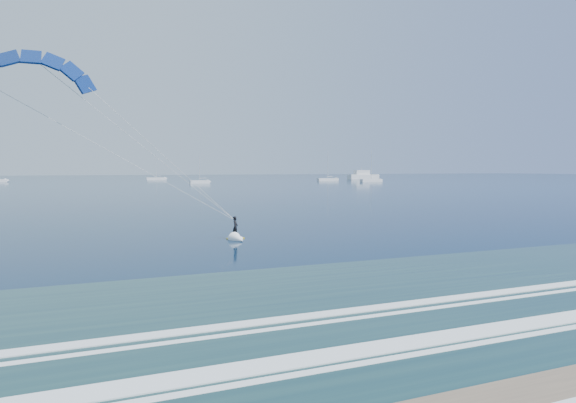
% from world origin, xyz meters
% --- Properties ---
extents(kitesurfer_rig, '(20.27, 5.74, 14.28)m').
position_xyz_m(kitesurfer_rig, '(-10.35, 29.88, 7.36)').
color(kitesurfer_rig, gold).
rests_on(kitesurfer_rig, ground).
extents(motor_yacht, '(17.08, 4.55, 6.78)m').
position_xyz_m(motor_yacht, '(128.06, 227.82, 1.86)').
color(motor_yacht, white).
rests_on(motor_yacht, ground).
extents(sailboat_3, '(7.42, 2.40, 10.48)m').
position_xyz_m(sailboat_3, '(29.70, 183.23, 0.67)').
color(sailboat_3, white).
rests_on(sailboat_3, ground).
extents(sailboat_4, '(9.60, 2.40, 12.93)m').
position_xyz_m(sailboat_4, '(24.08, 253.13, 0.69)').
color(sailboat_4, white).
rests_on(sailboat_4, ground).
extents(sailboat_5, '(10.01, 2.40, 13.49)m').
position_xyz_m(sailboat_5, '(93.29, 201.10, 0.69)').
color(sailboat_5, white).
rests_on(sailboat_5, ground).
extents(sailboat_6, '(9.70, 2.40, 13.01)m').
position_xyz_m(sailboat_6, '(101.84, 177.78, 0.69)').
color(sailboat_6, white).
rests_on(sailboat_6, ground).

